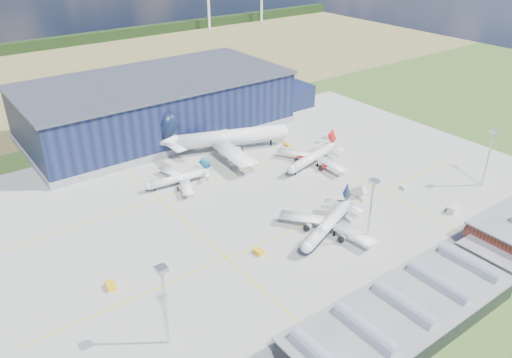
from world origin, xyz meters
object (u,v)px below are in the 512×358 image
gse_tug_c (287,145)px  airliner_widebody (230,130)px  airliner_navy (327,220)px  gse_tug_b (259,252)px  airliner_regional (176,175)px  light_mast_west (164,293)px  light_mast_center (371,202)px  gse_tug_a (111,286)px  car_a (407,265)px  car_b (355,304)px  light_mast_east (490,149)px  hangar (162,107)px  airliner_red (312,153)px  gse_van_b (330,137)px  gse_cart_a (404,188)px  airstair (358,193)px  gse_van_a (454,209)px

gse_tug_c → airliner_widebody: bearing=151.1°
airliner_navy → gse_tug_b: (-23.60, 4.98, -5.07)m
airliner_widebody → airliner_regional: 38.34m
light_mast_west → gse_tug_c: size_ratio=7.52×
light_mast_center → gse_tug_a: 80.05m
car_a → light_mast_west: bearing=68.6°
airliner_regional → car_b: airliner_regional is taller
light_mast_east → car_b: 92.09m
hangar → light_mast_east: hangar is taller
airliner_red → gse_van_b: (26.22, 16.11, -4.71)m
gse_cart_a → gse_tug_c: bearing=114.6°
light_mast_west → car_b: 51.52m
gse_tug_b → car_a: size_ratio=0.88×
airliner_widebody → car_b: (-29.08, -103.00, -9.36)m
light_mast_west → car_a: 73.82m
airliner_navy → gse_van_b: 80.71m
gse_tug_a → car_b: size_ratio=1.17×
light_mast_west → light_mast_center: 70.00m
gse_van_b → airliner_red: bearing=-167.6°
gse_van_b → car_b: 113.36m
airstair → car_a: airstair is taller
gse_cart_a → gse_tug_c: 58.44m
airliner_regional → airliner_navy: bearing=117.1°
light_mast_east → gse_tug_c: size_ratio=7.52×
light_mast_west → hangar: bearing=63.3°
light_mast_east → airliner_widebody: size_ratio=0.38×
gse_van_b → airstair: size_ratio=0.88×
airliner_red → airliner_regional: (-53.31, 18.00, -1.14)m
airliner_widebody → gse_cart_a: size_ratio=21.12×
airliner_regional → gse_tug_a: 60.90m
gse_van_a → airstair: 33.36m
car_b → airliner_widebody: bearing=-37.7°
airliner_red → airstair: size_ratio=6.96×
light_mast_center → airliner_regional: size_ratio=0.82×
light_mast_west → light_mast_center: same height
hangar → gse_cart_a: hangar is taller
light_mast_center → light_mast_east: same height
hangar → airliner_regional: 59.73m
airliner_navy → car_a: airliner_navy is taller
airliner_navy → gse_van_a: bearing=139.8°
light_mast_center → airliner_navy: (-7.18, 10.99, -9.63)m
airliner_regional → light_mast_center: bearing=119.1°
hangar → airliner_navy: hangar is taller
airliner_navy → airstair: size_ratio=7.06×
airliner_navy → gse_van_b: bearing=-156.1°
airstair → car_b: (-43.98, -40.21, -1.06)m
light_mast_center → car_a: 21.40m
airliner_red → gse_van_a: size_ratio=6.17×
gse_cart_a → airstair: size_ratio=0.57×
gse_van_a → gse_tug_c: 79.30m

